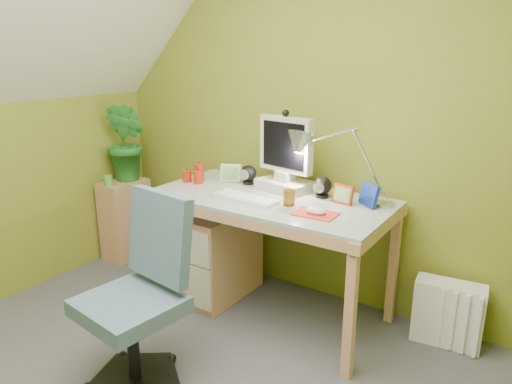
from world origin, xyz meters
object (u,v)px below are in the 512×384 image
Objects in this scene: monitor at (286,148)px; potted_plant at (127,142)px; task_chair at (129,304)px; side_ledge at (126,219)px; desk at (269,255)px; desk_lamp at (355,147)px; radiator at (448,313)px.

potted_plant is (-1.40, -0.05, -0.10)m from monitor.
potted_plant is 0.68× the size of task_chair.
side_ledge is (-1.43, -0.10, -0.73)m from monitor.
potted_plant is 1.72m from task_chair.
desk is at bearing -3.08° from side_ledge.
desk is 2.23× the size of desk_lamp.
monitor is 0.83× the size of desk_lamp.
radiator is at bearing 14.48° from monitor.
monitor is at bearing 4.13° from side_ledge.
radiator is at bearing 3.61° from potted_plant.
monitor is 0.45m from desk_lamp.
task_chair is at bearing -140.72° from radiator.
desk_lamp is 1.02× the size of side_ledge.
task_chair is 2.43× the size of radiator.
desk_lamp is at bearing 1.64° from potted_plant.
desk is 2.36× the size of potted_plant.
potted_plant is at bearing 174.10° from desk.
desk_lamp reaches higher than potted_plant.
radiator is (1.20, 1.26, -0.27)m from task_chair.
side_ledge is 1.03× the size of potted_plant.
task_chair is (-0.17, -1.16, -0.59)m from monitor.
desk is at bearing -149.53° from desk_lamp.
desk_lamp is 2.04m from side_ledge.
desk is 0.68m from monitor.
potted_plant is (-1.85, -0.05, -0.16)m from desk_lamp.
side_ledge is at bearing -166.94° from monitor.
potted_plant is 2.55m from radiator.
task_chair is at bearing -41.86° from potted_plant.
task_chair is at bearing -39.88° from side_ledge.
radiator is at bearing 52.91° from task_chair.
desk is at bearing -5.18° from potted_plant.
monitor is 0.87× the size of potted_plant.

